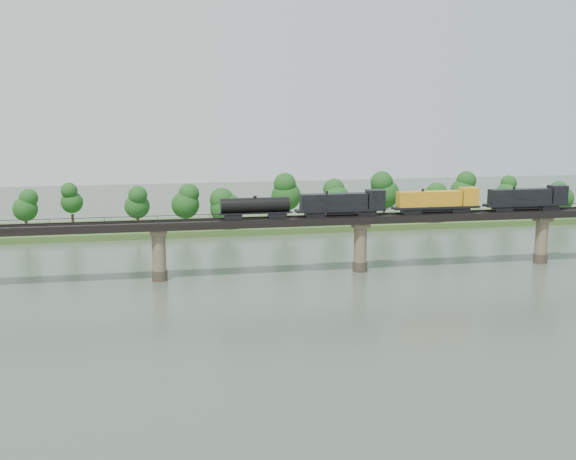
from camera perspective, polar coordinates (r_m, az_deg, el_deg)
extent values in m
plane|color=#374536|center=(119.76, 9.86, -6.47)|extent=(400.00, 400.00, 0.00)
cube|color=#355321|center=(199.26, 1.14, 0.53)|extent=(300.00, 24.00, 1.60)
cylinder|color=#473A2D|center=(140.88, -10.10, -3.55)|extent=(3.00, 3.00, 2.00)
cylinder|color=#77674E|center=(139.90, -10.16, -1.76)|extent=(2.60, 2.60, 9.00)
cube|color=#77674E|center=(139.15, -10.21, -0.15)|extent=(3.20, 3.20, 1.00)
cylinder|color=#473A2D|center=(146.95, 5.70, -2.88)|extent=(3.00, 3.00, 2.00)
cylinder|color=#77674E|center=(146.02, 5.73, -1.16)|extent=(2.60, 2.60, 9.00)
cube|color=#77674E|center=(145.29, 5.76, 0.39)|extent=(3.20, 3.20, 1.00)
cylinder|color=#473A2D|center=(162.92, 19.31, -2.12)|extent=(3.00, 3.00, 2.00)
cylinder|color=#77674E|center=(162.08, 19.40, -0.56)|extent=(2.60, 2.60, 9.00)
cube|color=#77674E|center=(161.43, 19.48, 0.83)|extent=(3.20, 3.20, 1.00)
cube|color=black|center=(145.09, 5.77, 0.88)|extent=(220.00, 5.00, 1.50)
cube|color=black|center=(144.25, 5.86, 1.16)|extent=(220.00, 0.12, 0.16)
cube|color=black|center=(145.67, 5.69, 1.25)|extent=(220.00, 0.12, 0.16)
cube|color=black|center=(142.60, 6.06, 1.30)|extent=(220.00, 0.10, 0.10)
cube|color=black|center=(147.14, 5.51, 1.58)|extent=(220.00, 0.10, 0.10)
cube|color=black|center=(142.65, 6.06, 1.16)|extent=(0.08, 0.08, 0.70)
cube|color=black|center=(147.19, 5.51, 1.45)|extent=(0.08, 0.08, 0.70)
cylinder|color=#382619|center=(191.71, -19.97, 0.28)|extent=(0.70, 0.70, 3.27)
sphere|color=#124113|center=(191.06, -20.05, 1.57)|extent=(6.20, 6.20, 6.20)
sphere|color=#124113|center=(190.71, -20.10, 2.38)|extent=(4.65, 4.65, 4.65)
cylinder|color=#382619|center=(194.51, -16.63, 0.67)|extent=(0.70, 0.70, 3.71)
sphere|color=#124113|center=(193.80, -16.71, 2.11)|extent=(5.67, 5.67, 5.67)
sphere|color=#124113|center=(193.42, -16.75, 3.02)|extent=(4.25, 4.25, 4.25)
cylinder|color=#382619|center=(185.84, -11.79, 0.43)|extent=(0.70, 0.70, 3.51)
sphere|color=#124113|center=(185.13, -11.84, 1.85)|extent=(6.31, 6.31, 6.31)
sphere|color=#124113|center=(184.74, -11.87, 2.75)|extent=(4.73, 4.73, 4.73)
cylinder|color=#382619|center=(188.57, -8.07, 0.65)|extent=(0.70, 0.70, 3.34)
sphere|color=#124113|center=(187.90, -8.11, 1.99)|extent=(7.18, 7.18, 7.18)
sphere|color=#124113|center=(187.53, -8.13, 2.84)|extent=(5.39, 5.39, 5.39)
cylinder|color=#382619|center=(186.77, -4.89, 0.54)|extent=(0.70, 0.70, 2.83)
sphere|color=#124113|center=(186.19, -4.91, 1.69)|extent=(8.26, 8.26, 8.26)
sphere|color=#124113|center=(185.86, -4.92, 2.41)|extent=(6.19, 6.19, 6.19)
cylinder|color=#382619|center=(195.56, -0.16, 1.18)|extent=(0.70, 0.70, 3.96)
sphere|color=#124113|center=(194.82, -0.16, 2.72)|extent=(8.07, 8.07, 8.07)
sphere|color=#124113|center=(194.42, -0.16, 3.68)|extent=(6.05, 6.05, 6.05)
cylinder|color=#382619|center=(197.15, 3.80, 1.13)|extent=(0.70, 0.70, 3.27)
sphere|color=#124113|center=(196.52, 3.81, 2.38)|extent=(8.03, 8.03, 8.03)
sphere|color=#124113|center=(196.18, 3.82, 3.17)|extent=(6.02, 6.02, 6.02)
cylinder|color=#382619|center=(202.27, 7.58, 1.38)|extent=(0.70, 0.70, 3.92)
sphere|color=#124113|center=(201.56, 7.62, 2.85)|extent=(8.29, 8.29, 8.29)
sphere|color=#124113|center=(201.18, 7.64, 3.77)|extent=(6.21, 6.21, 6.21)
cylinder|color=#382619|center=(199.71, 11.20, 1.04)|extent=(0.70, 0.70, 3.02)
sphere|color=#124113|center=(199.13, 11.23, 2.18)|extent=(7.74, 7.74, 7.74)
sphere|color=#124113|center=(198.81, 11.26, 2.90)|extent=(5.80, 5.80, 5.80)
cylinder|color=#382619|center=(212.77, 13.62, 1.60)|extent=(0.70, 0.70, 3.80)
sphere|color=#124113|center=(212.11, 13.67, 2.95)|extent=(7.47, 7.47, 7.47)
sphere|color=#124113|center=(211.75, 13.71, 3.80)|extent=(5.60, 5.60, 5.60)
cylinder|color=#382619|center=(219.05, 16.84, 1.63)|extent=(0.70, 0.70, 3.38)
sphere|color=#124113|center=(218.47, 16.90, 2.80)|extent=(6.23, 6.23, 6.23)
sphere|color=#124113|center=(218.15, 16.94, 3.53)|extent=(4.67, 4.67, 4.67)
cylinder|color=#382619|center=(220.95, 20.73, 1.40)|extent=(0.70, 0.70, 2.77)
sphere|color=#124113|center=(220.47, 20.79, 2.35)|extent=(7.04, 7.04, 7.04)
sphere|color=#124113|center=(220.19, 20.82, 2.94)|extent=(5.28, 5.28, 5.28)
cube|color=black|center=(161.63, 19.87, 1.73)|extent=(3.82, 2.29, 1.05)
cube|color=black|center=(156.51, 16.57, 1.65)|extent=(3.82, 2.29, 1.05)
cube|color=black|center=(158.91, 18.26, 1.93)|extent=(18.13, 2.86, 0.48)
cube|color=black|center=(157.99, 17.84, 2.55)|extent=(13.36, 2.58, 3.05)
cube|color=black|center=(162.28, 20.51, 2.69)|extent=(3.43, 2.86, 3.63)
cylinder|color=black|center=(158.99, 18.25, 1.74)|extent=(5.72, 1.34, 1.34)
cube|color=black|center=(152.32, 13.39, 1.58)|extent=(3.82, 2.29, 1.05)
cube|color=black|center=(148.30, 9.69, 1.48)|extent=(3.82, 2.29, 1.05)
cube|color=black|center=(150.14, 11.57, 1.78)|extent=(18.13, 2.86, 0.48)
cube|color=orange|center=(149.35, 11.09, 2.44)|extent=(13.36, 2.58, 3.05)
cube|color=orange|center=(152.76, 14.08, 2.60)|extent=(3.43, 2.86, 3.63)
cylinder|color=black|center=(150.21, 11.57, 1.59)|extent=(5.72, 1.34, 1.34)
cube|color=black|center=(145.20, 6.17, 1.39)|extent=(3.82, 2.29, 1.05)
cube|color=black|center=(142.45, 2.13, 1.27)|extent=(3.82, 2.29, 1.05)
cube|color=black|center=(143.63, 4.17, 1.59)|extent=(18.13, 2.86, 0.48)
cube|color=black|center=(143.02, 3.63, 2.28)|extent=(13.36, 2.58, 3.05)
cube|color=black|center=(145.39, 6.91, 2.47)|extent=(3.43, 2.86, 3.63)
cylinder|color=black|center=(143.71, 4.17, 1.39)|extent=(5.72, 1.34, 1.34)
cube|color=black|center=(140.91, -0.89, 1.18)|extent=(3.34, 2.10, 1.05)
cube|color=black|center=(139.66, -4.36, 1.07)|extent=(3.34, 2.10, 1.05)
cube|color=black|center=(140.12, -2.62, 1.38)|extent=(14.31, 2.29, 0.29)
cylinder|color=black|center=(139.90, -2.62, 2.00)|extent=(13.36, 2.86, 2.86)
cylinder|color=black|center=(139.70, -2.63, 2.62)|extent=(0.67, 0.67, 0.48)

